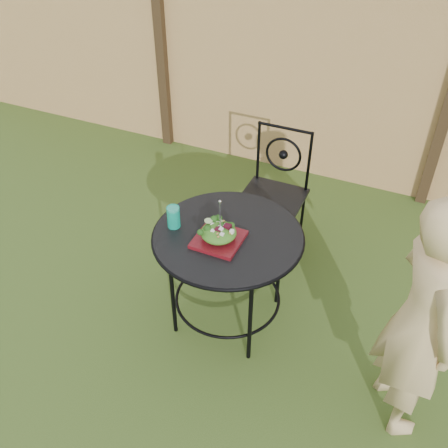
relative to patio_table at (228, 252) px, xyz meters
name	(u,v)px	position (x,y,z in m)	size (l,w,h in m)	color
ground	(181,322)	(-0.26, -0.19, -0.59)	(60.00, 60.00, 0.00)	#2A4115
fence	(294,74)	(-0.26, 2.01, 0.36)	(8.00, 0.12, 1.90)	#E6B071
patio_table	(228,252)	(0.00, 0.00, 0.00)	(0.92, 0.92, 0.72)	black
patio_chair	(275,189)	(0.00, 0.88, -0.08)	(0.46, 0.46, 0.95)	black
diner	(421,322)	(1.14, -0.24, 0.15)	(0.54, 0.35, 1.47)	tan
salad_plate	(219,239)	(-0.03, -0.08, 0.15)	(0.27, 0.27, 0.02)	#430911
salad	(219,233)	(-0.03, -0.08, 0.20)	(0.21, 0.21, 0.08)	#235614
fork	(220,215)	(-0.02, -0.08, 0.33)	(0.01, 0.01, 0.18)	silver
drinking_glass	(174,217)	(-0.33, -0.06, 0.21)	(0.08, 0.08, 0.14)	#0EA888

